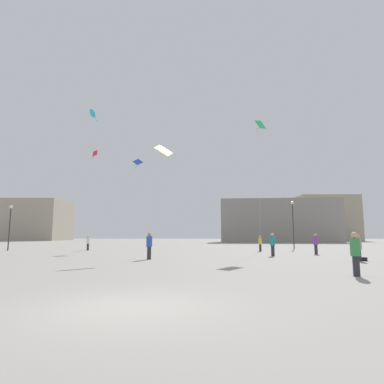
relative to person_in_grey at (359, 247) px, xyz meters
name	(u,v)px	position (x,y,z in m)	size (l,w,h in m)	color
ground_plane	(127,308)	(-11.03, -13.97, -0.91)	(300.00, 300.00, 0.00)	gray
person_in_grey	(359,247)	(0.00, 0.00, 0.00)	(0.36, 0.36, 1.66)	#2D2D33
person_in_purple	(316,243)	(-0.41, 7.48, 0.06)	(0.39, 0.39, 1.77)	#2D2D33
person_in_blue	(149,244)	(-13.54, 0.54, 0.10)	(0.40, 0.40, 1.84)	#2D2D33
person_in_yellow	(260,243)	(-4.51, 12.13, -0.05)	(0.34, 0.34, 1.57)	#2D2D33
person_in_green	(355,252)	(-3.45, -7.84, 0.05)	(0.38, 0.38, 1.74)	#2D2D33
person_in_white	(88,242)	(-22.79, 12.97, -0.04)	(0.34, 0.34, 1.58)	#2D2D33
person_in_teal	(273,243)	(-4.54, 4.77, 0.08)	(0.39, 0.39, 1.80)	#2D2D33
kite_emerald_delta	(261,126)	(-4.56, 9.16, 11.20)	(1.02, 3.86, 11.32)	green
kite_cyan_diamond	(93,117)	(-20.32, 6.71, 11.66)	(3.00, 6.90, 11.93)	#1EB2C6
kite_cobalt_delta	(136,165)	(-18.27, 15.17, 8.93)	(5.21, 2.64, 9.14)	blue
kite_crimson_delta	(95,155)	(-24.41, 17.94, 10.88)	(2.08, 5.71, 11.13)	red
kite_amber_delta	(164,151)	(-13.08, 3.51, 7.37)	(1.44, 3.84, 7.47)	yellow
building_left_hall	(39,220)	(-66.03, 79.50, 5.47)	(17.82, 18.71, 12.76)	#A39984
building_centre_hall	(278,221)	(5.97, 57.24, 4.10)	(27.47, 10.42, 10.02)	gray
building_right_hall	(328,218)	(23.97, 76.09, 5.68)	(17.15, 8.95, 13.18)	#A39984
lamppost_east	(10,220)	(-31.05, 11.86, 2.36)	(0.36, 0.36, 4.86)	#2D2D30
lamppost_west	(293,217)	(0.39, 18.71, 2.87)	(0.36, 0.36, 5.75)	#2D2D30
handbag_beside_flyer	(365,259)	(0.35, 0.10, -0.79)	(0.32, 0.14, 0.24)	black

